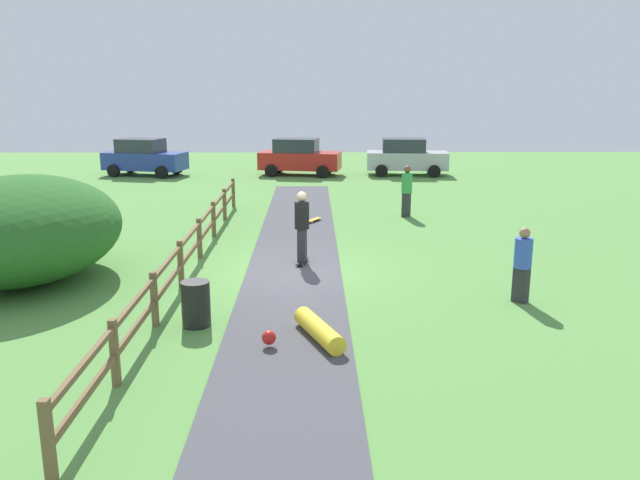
{
  "coord_description": "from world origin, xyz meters",
  "views": [
    {
      "loc": [
        0.47,
        -15.7,
        4.58
      ],
      "look_at": [
        0.66,
        -0.84,
        1.0
      ],
      "focal_mm": 35.93,
      "sensor_mm": 36.0,
      "label": 1
    }
  ],
  "objects_px": {
    "parked_car_silver": "(406,157)",
    "parked_car_red": "(299,157)",
    "skater_fallen": "(315,331)",
    "bystander_blue": "(523,262)",
    "parked_car_blue": "(144,157)",
    "bystander_green": "(407,188)",
    "bush_large": "(21,229)",
    "skater_riding": "(302,224)",
    "trash_bin": "(196,304)",
    "skateboard_loose": "(314,220)"
  },
  "relations": [
    {
      "from": "skater_riding",
      "to": "parked_car_silver",
      "type": "xyz_separation_m",
      "value": [
        5.22,
        17.39,
        -0.14
      ]
    },
    {
      "from": "bush_large",
      "to": "skater_fallen",
      "type": "height_order",
      "value": "bush_large"
    },
    {
      "from": "skateboard_loose",
      "to": "parked_car_red",
      "type": "bearing_deg",
      "value": 93.54
    },
    {
      "from": "skater_fallen",
      "to": "parked_car_silver",
      "type": "xyz_separation_m",
      "value": [
        4.9,
        22.62,
        0.76
      ]
    },
    {
      "from": "bush_large",
      "to": "trash_bin",
      "type": "distance_m",
      "value": 5.71
    },
    {
      "from": "skateboard_loose",
      "to": "bystander_green",
      "type": "height_order",
      "value": "bystander_green"
    },
    {
      "from": "skater_riding",
      "to": "bystander_blue",
      "type": "bearing_deg",
      "value": -32.86
    },
    {
      "from": "parked_car_red",
      "to": "bystander_blue",
      "type": "bearing_deg",
      "value": -75.75
    },
    {
      "from": "bush_large",
      "to": "bystander_blue",
      "type": "distance_m",
      "value": 11.64
    },
    {
      "from": "parked_car_silver",
      "to": "parked_car_blue",
      "type": "height_order",
      "value": "same"
    },
    {
      "from": "skater_fallen",
      "to": "skateboard_loose",
      "type": "height_order",
      "value": "skater_fallen"
    },
    {
      "from": "parked_car_silver",
      "to": "bystander_green",
      "type": "bearing_deg",
      "value": -98.06
    },
    {
      "from": "parked_car_blue",
      "to": "parked_car_red",
      "type": "distance_m",
      "value": 8.13
    },
    {
      "from": "trash_bin",
      "to": "bystander_blue",
      "type": "distance_m",
      "value": 6.94
    },
    {
      "from": "trash_bin",
      "to": "parked_car_red",
      "type": "bearing_deg",
      "value": 85.82
    },
    {
      "from": "skateboard_loose",
      "to": "parked_car_blue",
      "type": "xyz_separation_m",
      "value": [
        -8.87,
        12.03,
        0.87
      ]
    },
    {
      "from": "parked_car_red",
      "to": "trash_bin",
      "type": "bearing_deg",
      "value": -94.18
    },
    {
      "from": "parked_car_blue",
      "to": "parked_car_red",
      "type": "relative_size",
      "value": 1.01
    },
    {
      "from": "bush_large",
      "to": "parked_car_silver",
      "type": "distance_m",
      "value": 22.16
    },
    {
      "from": "skater_fallen",
      "to": "skateboard_loose",
      "type": "distance_m",
      "value": 10.61
    },
    {
      "from": "bystander_blue",
      "to": "parked_car_blue",
      "type": "bearing_deg",
      "value": 123.05
    },
    {
      "from": "trash_bin",
      "to": "skater_fallen",
      "type": "distance_m",
      "value": 2.47
    },
    {
      "from": "parked_car_blue",
      "to": "trash_bin",
      "type": "bearing_deg",
      "value": -73.33
    },
    {
      "from": "skater_fallen",
      "to": "bystander_blue",
      "type": "xyz_separation_m",
      "value": [
        4.47,
        2.14,
        0.71
      ]
    },
    {
      "from": "skater_fallen",
      "to": "skateboard_loose",
      "type": "bearing_deg",
      "value": 89.94
    },
    {
      "from": "parked_car_blue",
      "to": "bystander_blue",
      "type": "bearing_deg",
      "value": -56.95
    },
    {
      "from": "skater_riding",
      "to": "parked_car_silver",
      "type": "distance_m",
      "value": 18.16
    },
    {
      "from": "parked_car_red",
      "to": "bystander_green",
      "type": "bearing_deg",
      "value": -69.87
    },
    {
      "from": "skater_riding",
      "to": "trash_bin",
      "type": "bearing_deg",
      "value": -114.39
    },
    {
      "from": "bystander_green",
      "to": "parked_car_red",
      "type": "xyz_separation_m",
      "value": [
        -4.06,
        11.09,
        -0.06
      ]
    },
    {
      "from": "skateboard_loose",
      "to": "bystander_green",
      "type": "bearing_deg",
      "value": 15.73
    },
    {
      "from": "skater_riding",
      "to": "skateboard_loose",
      "type": "relative_size",
      "value": 2.41
    },
    {
      "from": "bystander_blue",
      "to": "parked_car_silver",
      "type": "xyz_separation_m",
      "value": [
        0.43,
        20.49,
        0.05
      ]
    },
    {
      "from": "skater_riding",
      "to": "bystander_blue",
      "type": "height_order",
      "value": "skater_riding"
    },
    {
      "from": "parked_car_silver",
      "to": "skateboard_loose",
      "type": "bearing_deg",
      "value": -112.15
    },
    {
      "from": "bush_large",
      "to": "skater_riding",
      "type": "xyz_separation_m",
      "value": [
        6.7,
        1.29,
        -0.17
      ]
    },
    {
      "from": "skater_fallen",
      "to": "bystander_green",
      "type": "height_order",
      "value": "bystander_green"
    },
    {
      "from": "skater_riding",
      "to": "skateboard_loose",
      "type": "bearing_deg",
      "value": 86.49
    },
    {
      "from": "trash_bin",
      "to": "skater_fallen",
      "type": "bearing_deg",
      "value": -19.1
    },
    {
      "from": "parked_car_red",
      "to": "parked_car_blue",
      "type": "bearing_deg",
      "value": 179.98
    },
    {
      "from": "parked_car_silver",
      "to": "parked_car_blue",
      "type": "xyz_separation_m",
      "value": [
        -13.77,
        0.01,
        0.0
      ]
    },
    {
      "from": "bush_large",
      "to": "parked_car_red",
      "type": "height_order",
      "value": "bush_large"
    },
    {
      "from": "trash_bin",
      "to": "skateboard_loose",
      "type": "height_order",
      "value": "trash_bin"
    },
    {
      "from": "skater_riding",
      "to": "parked_car_blue",
      "type": "xyz_separation_m",
      "value": [
        -8.54,
        17.4,
        -0.14
      ]
    },
    {
      "from": "bush_large",
      "to": "skateboard_loose",
      "type": "bearing_deg",
      "value": 43.45
    },
    {
      "from": "skateboard_loose",
      "to": "parked_car_red",
      "type": "distance_m",
      "value": 12.08
    },
    {
      "from": "parked_car_silver",
      "to": "parked_car_red",
      "type": "xyz_separation_m",
      "value": [
        -5.64,
        0.01,
        0.0
      ]
    },
    {
      "from": "bystander_blue",
      "to": "skateboard_loose",
      "type": "bearing_deg",
      "value": 117.79
    },
    {
      "from": "bush_large",
      "to": "bystander_blue",
      "type": "xyz_separation_m",
      "value": [
        11.49,
        -1.8,
        -0.35
      ]
    },
    {
      "from": "skateboard_loose",
      "to": "bystander_blue",
      "type": "distance_m",
      "value": 9.6
    }
  ]
}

